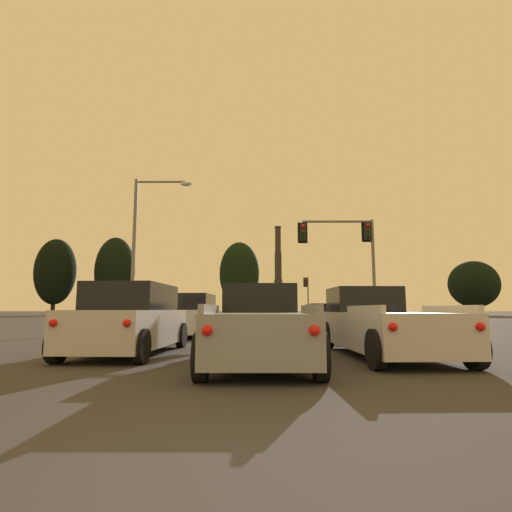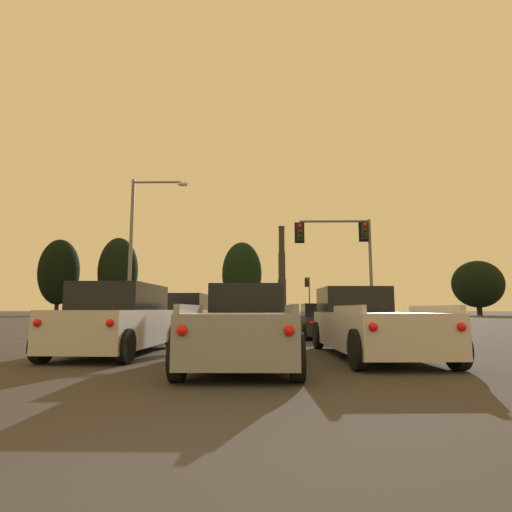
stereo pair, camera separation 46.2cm
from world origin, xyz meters
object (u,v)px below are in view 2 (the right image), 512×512
(sedan_right_lane_front, at_px, (322,321))
(pickup_truck_center_lane_second, at_px, (245,326))
(suv_left_lane_front, at_px, (185,316))
(street_lamp, at_px, (140,236))
(smokestack, at_px, (282,278))
(suv_left_lane_second, at_px, (119,320))
(sedan_center_lane_front, at_px, (263,322))
(pickup_truck_right_lane_second, at_px, (368,324))
(traffic_light_far_right, at_px, (308,291))
(traffic_light_overhead_right, at_px, (346,246))

(sedan_right_lane_front, xyz_separation_m, pickup_truck_center_lane_second, (-2.97, -8.19, 0.14))
(sedan_right_lane_front, bearing_deg, suv_left_lane_front, 177.43)
(street_lamp, height_order, smokestack, smokestack)
(suv_left_lane_second, distance_m, sedan_center_lane_front, 7.17)
(suv_left_lane_front, xyz_separation_m, smokestack, (11.88, 159.32, 14.17))
(pickup_truck_right_lane_second, bearing_deg, pickup_truck_center_lane_second, -159.95)
(suv_left_lane_second, height_order, pickup_truck_center_lane_second, suv_left_lane_second)
(traffic_light_far_right, distance_m, street_lamp, 33.51)
(traffic_light_far_right, bearing_deg, sedan_right_lane_front, -95.54)
(pickup_truck_center_lane_second, relative_size, traffic_light_far_right, 1.01)
(traffic_light_far_right, xyz_separation_m, street_lamp, (-12.96, -30.86, 1.70))
(pickup_truck_right_lane_second, relative_size, pickup_truck_center_lane_second, 1.01)
(pickup_truck_center_lane_second, bearing_deg, street_lamp, 116.87)
(traffic_light_overhead_right, distance_m, smokestack, 154.46)
(suv_left_lane_second, relative_size, sedan_center_lane_front, 1.05)
(suv_left_lane_second, xyz_separation_m, traffic_light_overhead_right, (8.71, 12.20, 3.97))
(suv_left_lane_second, xyz_separation_m, suv_left_lane_front, (0.42, 6.95, 0.00))
(pickup_truck_center_lane_second, height_order, traffic_light_far_right, traffic_light_far_right)
(pickup_truck_right_lane_second, xyz_separation_m, sedan_center_lane_front, (-2.71, 6.32, -0.14))
(suv_left_lane_second, height_order, traffic_light_far_right, traffic_light_far_right)
(suv_left_lane_second, bearing_deg, street_lamp, 107.29)
(suv_left_lane_second, distance_m, pickup_truck_right_lane_second, 6.60)
(pickup_truck_right_lane_second, height_order, pickup_truck_center_lane_second, same)
(suv_left_lane_front, distance_m, smokestack, 160.39)
(suv_left_lane_second, height_order, pickup_truck_right_lane_second, suv_left_lane_second)
(pickup_truck_right_lane_second, height_order, smokestack, smokestack)
(suv_left_lane_second, relative_size, suv_left_lane_front, 1.00)
(sedan_center_lane_front, height_order, smokestack, smokestack)
(suv_left_lane_front, distance_m, traffic_light_far_right, 36.56)
(pickup_truck_right_lane_second, xyz_separation_m, pickup_truck_center_lane_second, (-3.14, -1.29, 0.00))
(pickup_truck_center_lane_second, distance_m, smokestack, 168.70)
(suv_left_lane_front, distance_m, sedan_center_lane_front, 3.59)
(pickup_truck_center_lane_second, xyz_separation_m, traffic_light_overhead_right, (5.25, 13.78, 4.06))
(suv_left_lane_front, distance_m, street_lamp, 7.11)
(suv_left_lane_front, height_order, sedan_right_lane_front, suv_left_lane_front)
(suv_left_lane_second, height_order, sedan_right_lane_front, suv_left_lane_second)
(suv_left_lane_front, bearing_deg, sedan_right_lane_front, -1.08)
(sedan_right_lane_front, distance_m, traffic_light_far_right, 35.85)
(sedan_right_lane_front, height_order, pickup_truck_center_lane_second, pickup_truck_center_lane_second)
(suv_left_lane_front, relative_size, pickup_truck_center_lane_second, 0.90)
(sedan_center_lane_front, relative_size, street_lamp, 0.55)
(pickup_truck_right_lane_second, xyz_separation_m, street_lamp, (-9.68, 11.61, 4.49))
(sedan_center_lane_front, bearing_deg, street_lamp, 141.78)
(pickup_truck_right_lane_second, distance_m, pickup_truck_center_lane_second, 3.39)
(sedan_center_lane_front, relative_size, traffic_light_far_right, 0.87)
(pickup_truck_center_lane_second, height_order, traffic_light_overhead_right, traffic_light_overhead_right)
(sedan_center_lane_front, distance_m, street_lamp, 9.90)
(traffic_light_overhead_right, bearing_deg, suv_left_lane_second, -125.52)
(suv_left_lane_second, height_order, smokestack, smokestack)
(pickup_truck_center_lane_second, bearing_deg, suv_left_lane_second, 155.30)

